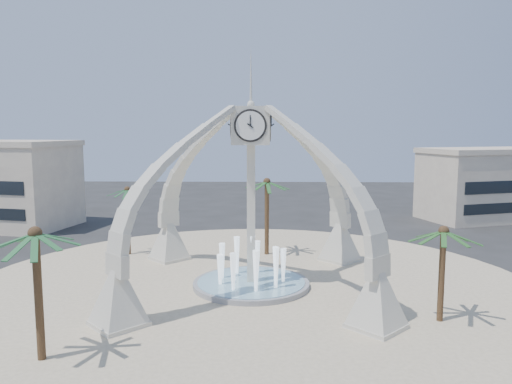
{
  "coord_description": "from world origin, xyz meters",
  "views": [
    {
      "loc": [
        1.15,
        -33.28,
        10.79
      ],
      "look_at": [
        0.28,
        2.0,
        6.37
      ],
      "focal_mm": 35.0,
      "sensor_mm": 36.0,
      "label": 1
    }
  ],
  "objects_px": {
    "clock_tower": "(251,194)",
    "fountain": "(251,283)",
    "palm_east": "(444,232)",
    "palm_north": "(267,183)",
    "palm_west": "(127,191)",
    "palm_south": "(35,235)"
  },
  "relations": [
    {
      "from": "palm_east",
      "to": "palm_south",
      "type": "distance_m",
      "value": 21.06
    },
    {
      "from": "palm_east",
      "to": "palm_north",
      "type": "height_order",
      "value": "palm_north"
    },
    {
      "from": "fountain",
      "to": "palm_north",
      "type": "bearing_deg",
      "value": 83.43
    },
    {
      "from": "palm_east",
      "to": "palm_north",
      "type": "relative_size",
      "value": 0.83
    },
    {
      "from": "palm_east",
      "to": "palm_west",
      "type": "relative_size",
      "value": 0.94
    },
    {
      "from": "clock_tower",
      "to": "palm_west",
      "type": "bearing_deg",
      "value": 141.31
    },
    {
      "from": "fountain",
      "to": "palm_south",
      "type": "bearing_deg",
      "value": -130.23
    },
    {
      "from": "fountain",
      "to": "palm_north",
      "type": "xyz_separation_m",
      "value": [
        1.04,
        9.03,
        5.99
      ]
    },
    {
      "from": "palm_west",
      "to": "palm_south",
      "type": "distance_m",
      "value": 20.01
    },
    {
      "from": "palm_west",
      "to": "palm_north",
      "type": "height_order",
      "value": "palm_north"
    },
    {
      "from": "palm_south",
      "to": "palm_west",
      "type": "bearing_deg",
      "value": 94.08
    },
    {
      "from": "fountain",
      "to": "palm_south",
      "type": "height_order",
      "value": "palm_south"
    },
    {
      "from": "clock_tower",
      "to": "palm_north",
      "type": "relative_size",
      "value": 2.51
    },
    {
      "from": "palm_west",
      "to": "palm_south",
      "type": "relative_size",
      "value": 0.92
    },
    {
      "from": "fountain",
      "to": "clock_tower",
      "type": "bearing_deg",
      "value": -90.0
    },
    {
      "from": "palm_south",
      "to": "fountain",
      "type": "bearing_deg",
      "value": 49.77
    },
    {
      "from": "fountain",
      "to": "palm_west",
      "type": "xyz_separation_m",
      "value": [
        -10.91,
        8.74,
        5.32
      ]
    },
    {
      "from": "clock_tower",
      "to": "palm_south",
      "type": "xyz_separation_m",
      "value": [
        -9.49,
        -11.21,
        -0.49
      ]
    },
    {
      "from": "fountain",
      "to": "palm_west",
      "type": "relative_size",
      "value": 1.26
    },
    {
      "from": "clock_tower",
      "to": "fountain",
      "type": "height_order",
      "value": "clock_tower"
    },
    {
      "from": "fountain",
      "to": "palm_east",
      "type": "distance_m",
      "value": 13.32
    },
    {
      "from": "clock_tower",
      "to": "palm_east",
      "type": "height_order",
      "value": "clock_tower"
    }
  ]
}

